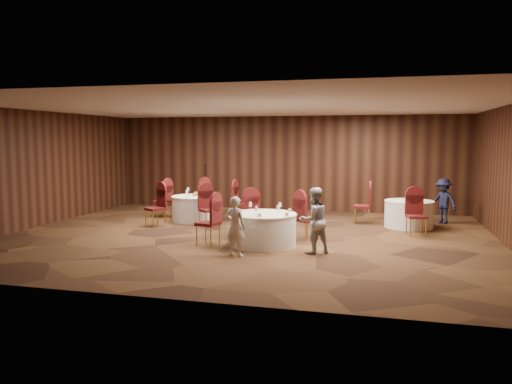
% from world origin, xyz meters
% --- Properties ---
extents(ground, '(12.00, 12.00, 0.00)m').
position_xyz_m(ground, '(0.00, 0.00, 0.00)').
color(ground, black).
rests_on(ground, ground).
extents(room_shell, '(12.00, 12.00, 12.00)m').
position_xyz_m(room_shell, '(0.00, 0.00, 1.96)').
color(room_shell, silver).
rests_on(room_shell, ground).
extents(table_main, '(1.50, 1.50, 0.74)m').
position_xyz_m(table_main, '(0.67, -0.92, 0.38)').
color(table_main, white).
rests_on(table_main, ground).
extents(table_left, '(1.43, 1.43, 0.74)m').
position_xyz_m(table_left, '(-2.10, 1.97, 0.38)').
color(table_left, white).
rests_on(table_left, ground).
extents(table_right, '(1.32, 1.32, 0.74)m').
position_xyz_m(table_right, '(3.96, 2.37, 0.38)').
color(table_right, white).
rests_on(table_right, ground).
extents(chairs_main, '(2.78, 2.07, 1.00)m').
position_xyz_m(chairs_main, '(0.31, -0.29, 0.50)').
color(chairs_main, '#400D0C').
rests_on(chairs_main, ground).
extents(chairs_left, '(3.17, 3.06, 1.00)m').
position_xyz_m(chairs_left, '(-2.09, 1.94, 0.50)').
color(chairs_left, '#400D0C').
rests_on(chairs_left, ground).
extents(chairs_right, '(1.98, 2.14, 1.00)m').
position_xyz_m(chairs_right, '(3.39, 1.98, 0.50)').
color(chairs_right, '#400D0C').
rests_on(chairs_right, ground).
extents(tabletop_main, '(1.09, 1.09, 0.22)m').
position_xyz_m(tabletop_main, '(0.89, -0.98, 0.84)').
color(tabletop_main, silver).
rests_on(tabletop_main, table_main).
extents(tabletop_left, '(0.91, 0.86, 0.22)m').
position_xyz_m(tabletop_left, '(-2.10, 1.97, 0.82)').
color(tabletop_left, silver).
rests_on(tabletop_left, table_left).
extents(tabletop_right, '(0.08, 0.08, 0.22)m').
position_xyz_m(tabletop_right, '(4.15, 2.17, 0.90)').
color(tabletop_right, silver).
rests_on(tabletop_right, table_right).
extents(mic_stand, '(0.24, 0.24, 1.60)m').
position_xyz_m(mic_stand, '(-2.46, 3.76, 0.46)').
color(mic_stand, black).
rests_on(mic_stand, ground).
extents(woman_a, '(0.52, 0.41, 1.25)m').
position_xyz_m(woman_a, '(0.35, -2.06, 0.62)').
color(woman_a, silver).
rests_on(woman_a, ground).
extents(woman_b, '(0.87, 0.84, 1.41)m').
position_xyz_m(woman_b, '(1.88, -1.41, 0.70)').
color(woman_b, '#A3A4A8').
rests_on(woman_b, ground).
extents(man_c, '(0.95, 0.91, 1.30)m').
position_xyz_m(man_c, '(4.94, 3.30, 0.65)').
color(man_c, black).
rests_on(man_c, ground).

